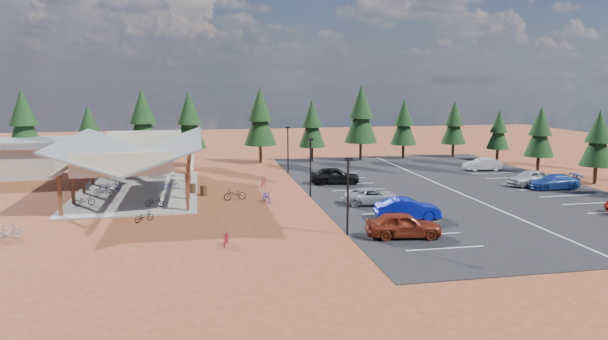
# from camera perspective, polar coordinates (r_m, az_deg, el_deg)

# --- Properties ---
(ground) EXTENTS (140.00, 140.00, 0.00)m
(ground) POSITION_cam_1_polar(r_m,az_deg,el_deg) (44.56, -5.13, -3.64)
(ground) COLOR maroon
(ground) RESTS_ON ground
(asphalt_lot) EXTENTS (27.00, 44.00, 0.04)m
(asphalt_lot) POSITION_cam_1_polar(r_m,az_deg,el_deg) (52.50, 15.04, -1.91)
(asphalt_lot) COLOR black
(asphalt_lot) RESTS_ON ground
(concrete_pad) EXTENTS (10.60, 18.60, 0.10)m
(concrete_pad) POSITION_cam_1_polar(r_m,az_deg,el_deg) (51.49, -17.10, -2.19)
(concrete_pad) COLOR gray
(concrete_pad) RESTS_ON ground
(bike_pavilion) EXTENTS (11.65, 19.40, 4.97)m
(bike_pavilion) POSITION_cam_1_polar(r_m,az_deg,el_deg) (50.89, -17.30, 1.98)
(bike_pavilion) COLOR #5D2A1A
(bike_pavilion) RESTS_ON concrete_pad
(outbuilding) EXTENTS (11.00, 7.00, 3.90)m
(outbuilding) POSITION_cam_1_polar(r_m,az_deg,el_deg) (64.77, -28.57, 1.16)
(outbuilding) COLOR #ADA593
(outbuilding) RESTS_ON ground
(lamp_post_0) EXTENTS (0.50, 0.25, 5.14)m
(lamp_post_0) POSITION_cam_1_polar(r_m,az_deg,el_deg) (35.20, 4.64, -2.19)
(lamp_post_0) COLOR black
(lamp_post_0) RESTS_ON ground
(lamp_post_1) EXTENTS (0.50, 0.25, 5.14)m
(lamp_post_1) POSITION_cam_1_polar(r_m,az_deg,el_deg) (46.69, 0.68, 0.72)
(lamp_post_1) COLOR black
(lamp_post_1) RESTS_ON ground
(lamp_post_2) EXTENTS (0.50, 0.25, 5.14)m
(lamp_post_2) POSITION_cam_1_polar(r_m,az_deg,el_deg) (58.38, -1.71, 2.47)
(lamp_post_2) COLOR black
(lamp_post_2) RESTS_ON ground
(trash_bin_0) EXTENTS (0.60, 0.60, 0.90)m
(trash_bin_0) POSITION_cam_1_polar(r_m,az_deg,el_deg) (49.49, -11.67, -1.95)
(trash_bin_0) COLOR #3F2A16
(trash_bin_0) RESTS_ON ground
(trash_bin_1) EXTENTS (0.60, 0.60, 0.90)m
(trash_bin_1) POSITION_cam_1_polar(r_m,az_deg,el_deg) (48.53, -10.50, -2.14)
(trash_bin_1) COLOR #3F2A16
(trash_bin_1) RESTS_ON ground
(pine_0) EXTENTS (3.93, 3.93, 9.16)m
(pine_0) POSITION_cam_1_polar(r_m,az_deg,el_deg) (67.40, -27.43, 4.59)
(pine_0) COLOR #382314
(pine_0) RESTS_ON ground
(pine_1) EXTENTS (3.12, 3.12, 7.27)m
(pine_1) POSITION_cam_1_polar(r_m,az_deg,el_deg) (66.16, -21.70, 3.90)
(pine_1) COLOR #382314
(pine_1) RESTS_ON ground
(pine_2) EXTENTS (3.94, 3.94, 9.19)m
(pine_2) POSITION_cam_1_polar(r_m,az_deg,el_deg) (65.28, -16.61, 5.14)
(pine_2) COLOR #382314
(pine_2) RESTS_ON ground
(pine_3) EXTENTS (3.79, 3.79, 8.82)m
(pine_3) POSITION_cam_1_polar(r_m,az_deg,el_deg) (65.03, -11.99, 5.11)
(pine_3) COLOR #382314
(pine_3) RESTS_ON ground
(pine_4) EXTENTS (3.97, 3.97, 9.26)m
(pine_4) POSITION_cam_1_polar(r_m,az_deg,el_deg) (66.20, -4.65, 5.59)
(pine_4) COLOR #382314
(pine_4) RESTS_ON ground
(pine_5) EXTENTS (3.32, 3.32, 7.74)m
(pine_5) POSITION_cam_1_polar(r_m,az_deg,el_deg) (67.07, 0.85, 4.87)
(pine_5) COLOR #382314
(pine_5) RESTS_ON ground
(pine_6) EXTENTS (4.11, 4.11, 9.56)m
(pine_6) POSITION_cam_1_polar(r_m,az_deg,el_deg) (68.38, 6.03, 5.85)
(pine_6) COLOR #382314
(pine_6) RESTS_ON ground
(pine_7) EXTENTS (3.31, 3.31, 7.72)m
(pine_7) POSITION_cam_1_polar(r_m,az_deg,el_deg) (70.81, 10.48, 4.95)
(pine_7) COLOR #382314
(pine_7) RESTS_ON ground
(pine_8) EXTENTS (3.20, 3.20, 7.45)m
(pine_8) POSITION_cam_1_polar(r_m,az_deg,el_deg) (73.73, 15.52, 4.81)
(pine_8) COLOR #382314
(pine_8) RESTS_ON ground
(pine_11) EXTENTS (3.13, 3.13, 7.29)m
(pine_11) POSITION_cam_1_polar(r_m,az_deg,el_deg) (59.81, 28.56, 2.91)
(pine_11) COLOR #382314
(pine_11) RESTS_ON ground
(pine_12) EXTENTS (3.14, 3.14, 7.32)m
(pine_12) POSITION_cam_1_polar(r_m,az_deg,el_deg) (64.75, 23.61, 3.70)
(pine_12) COLOR #382314
(pine_12) RESTS_ON ground
(pine_13) EXTENTS (2.77, 2.77, 6.44)m
(pine_13) POSITION_cam_1_polar(r_m,az_deg,el_deg) (71.94, 19.81, 3.99)
(pine_13) COLOR #382314
(pine_13) RESTS_ON ground
(bike_0) EXTENTS (1.74, 1.00, 0.86)m
(bike_0) POSITION_cam_1_polar(r_m,az_deg,el_deg) (46.82, -22.13, -3.00)
(bike_0) COLOR black
(bike_0) RESTS_ON concrete_pad
(bike_1) EXTENTS (1.88, 1.08, 1.09)m
(bike_1) POSITION_cam_1_polar(r_m,az_deg,el_deg) (49.86, -20.39, -2.04)
(bike_1) COLOR gray
(bike_1) RESTS_ON concrete_pad
(bike_2) EXTENTS (1.92, 1.06, 0.96)m
(bike_2) POSITION_cam_1_polar(r_m,az_deg,el_deg) (52.36, -19.71, -1.55)
(bike_2) COLOR navy
(bike_2) RESTS_ON concrete_pad
(bike_3) EXTENTS (1.55, 0.85, 0.90)m
(bike_3) POSITION_cam_1_polar(r_m,az_deg,el_deg) (59.34, -19.19, -0.31)
(bike_3) COLOR maroon
(bike_3) RESTS_ON concrete_pad
(bike_4) EXTENTS (1.63, 0.91, 0.81)m
(bike_4) POSITION_cam_1_polar(r_m,az_deg,el_deg) (44.71, -15.47, -3.24)
(bike_4) COLOR black
(bike_4) RESTS_ON concrete_pad
(bike_5) EXTENTS (1.67, 0.86, 0.97)m
(bike_5) POSITION_cam_1_polar(r_m,az_deg,el_deg) (50.51, -15.30, -1.71)
(bike_5) COLOR #9FA1A7
(bike_5) RESTS_ON concrete_pad
(bike_6) EXTENTS (1.60, 0.78, 0.81)m
(bike_6) POSITION_cam_1_polar(r_m,az_deg,el_deg) (51.49, -13.85, -1.53)
(bike_6) COLOR navy
(bike_6) RESTS_ON concrete_pad
(bike_7) EXTENTS (1.64, 0.72, 0.96)m
(bike_7) POSITION_cam_1_polar(r_m,az_deg,el_deg) (58.71, -15.46, -0.20)
(bike_7) COLOR #9B250A
(bike_7) RESTS_ON concrete_pad
(bike_9) EXTENTS (1.62, 1.39, 1.00)m
(bike_9) POSITION_cam_1_polar(r_m,az_deg,el_deg) (39.51, -28.73, -5.74)
(bike_9) COLOR gray
(bike_9) RESTS_ON ground
(bike_11) EXTENTS (0.74, 1.54, 0.89)m
(bike_11) POSITION_cam_1_polar(r_m,az_deg,el_deg) (33.85, -8.22, -7.15)
(bike_11) COLOR maroon
(bike_11) RESTS_ON ground
(bike_12) EXTENTS (1.54, 1.33, 0.80)m
(bike_12) POSITION_cam_1_polar(r_m,az_deg,el_deg) (40.63, -16.49, -4.70)
(bike_12) COLOR black
(bike_12) RESTS_ON ground
(bike_14) EXTENTS (1.01, 1.99, 1.00)m
(bike_14) POSITION_cam_1_polar(r_m,az_deg,el_deg) (45.29, -3.93, -2.76)
(bike_14) COLOR navy
(bike_14) RESTS_ON ground
(bike_15) EXTENTS (1.08, 1.82, 1.06)m
(bike_15) POSITION_cam_1_polar(r_m,az_deg,el_deg) (51.82, -4.29, -1.18)
(bike_15) COLOR maroon
(bike_15) RESTS_ON ground
(bike_16) EXTENTS (1.98, 0.92, 1.00)m
(bike_16) POSITION_cam_1_polar(r_m,az_deg,el_deg) (46.29, -7.28, -2.55)
(bike_16) COLOR black
(bike_16) RESTS_ON ground
(car_0) EXTENTS (5.05, 2.59, 1.65)m
(car_0) POSITION_cam_1_polar(r_m,az_deg,el_deg) (35.58, 10.42, -5.69)
(car_0) COLOR maroon
(car_0) RESTS_ON asphalt_lot
(car_1) EXTENTS (4.89, 2.21, 1.56)m
(car_1) POSITION_cam_1_polar(r_m,az_deg,el_deg) (40.14, 10.83, -4.03)
(car_1) COLOR #081495
(car_1) RESTS_ON asphalt_lot
(car_2) EXTENTS (4.97, 2.68, 1.33)m
(car_2) POSITION_cam_1_polar(r_m,az_deg,el_deg) (44.52, 7.26, -2.76)
(car_2) COLOR #9FA2A6
(car_2) RESTS_ON asphalt_lot
(car_4) EXTENTS (4.99, 2.43, 1.64)m
(car_4) POSITION_cam_1_polar(r_m,az_deg,el_deg) (52.98, 3.25, -0.57)
(car_4) COLOR black
(car_4) RESTS_ON asphalt_lot
(car_7) EXTENTS (4.81, 2.03, 1.38)m
(car_7) POSITION_cam_1_polar(r_m,az_deg,el_deg) (55.38, 24.82, -1.13)
(car_7) COLOR navy
(car_7) RESTS_ON asphalt_lot
(car_8) EXTENTS (4.72, 2.43, 1.54)m
(car_8) POSITION_cam_1_polar(r_m,az_deg,el_deg) (56.16, 22.66, -0.77)
(car_8) COLOR #9CA1A5
(car_8) RESTS_ON asphalt_lot
(car_9) EXTENTS (4.33, 1.80, 1.39)m
(car_9) POSITION_cam_1_polar(r_m,az_deg,el_deg) (63.99, 18.29, 0.58)
(car_9) COLOR #BBBBBB
(car_9) RESTS_ON asphalt_lot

